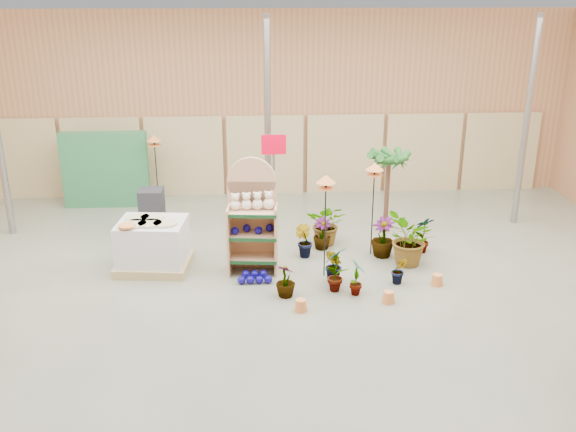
# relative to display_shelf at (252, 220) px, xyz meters

# --- Properties ---
(room) EXTENTS (15.20, 12.10, 4.70)m
(room) POSITION_rel_display_shelf_xyz_m (0.36, -0.48, 1.24)
(room) COLOR #5F6151
(room) RESTS_ON ground
(display_shelf) EXTENTS (0.94, 0.65, 2.14)m
(display_shelf) POSITION_rel_display_shelf_xyz_m (0.00, 0.00, 0.00)
(display_shelf) COLOR tan
(display_shelf) RESTS_ON ground
(teddy_bears) EXTENTS (0.79, 0.21, 0.34)m
(teddy_bears) POSITION_rel_display_shelf_xyz_m (0.03, -0.10, 0.38)
(teddy_bears) COLOR beige
(teddy_bears) RESTS_ON display_shelf
(gazing_balls_shelf) EXTENTS (0.79, 0.27, 0.15)m
(gazing_balls_shelf) POSITION_rel_display_shelf_xyz_m (0.00, -0.12, -0.14)
(gazing_balls_shelf) COLOR #0C066C
(gazing_balls_shelf) RESTS_ON display_shelf
(gazing_balls_floor) EXTENTS (0.63, 0.39, 0.15)m
(gazing_balls_floor) POSITION_rel_display_shelf_xyz_m (0.02, -0.55, -0.90)
(gazing_balls_floor) COLOR #0C066C
(gazing_balls_floor) RESTS_ON ground
(pallet_stack) EXTENTS (1.43, 1.24, 0.98)m
(pallet_stack) POSITION_rel_display_shelf_xyz_m (-1.86, 0.13, -0.51)
(pallet_stack) COLOR tan
(pallet_stack) RESTS_ON ground
(charcoal_planters) EXTENTS (0.50, 0.50, 1.00)m
(charcoal_planters) POSITION_rel_display_shelf_xyz_m (-2.11, 1.88, -0.48)
(charcoal_planters) COLOR black
(charcoal_planters) RESTS_ON ground
(trellis_stock) EXTENTS (2.00, 0.30, 1.80)m
(trellis_stock) POSITION_rel_display_shelf_xyz_m (-3.44, 3.81, -0.08)
(trellis_stock) COLOR #28683B
(trellis_stock) RESTS_ON ground
(offer_sign) EXTENTS (0.50, 0.08, 2.20)m
(offer_sign) POSITION_rel_display_shelf_xyz_m (0.46, 1.59, 0.59)
(offer_sign) COLOR gray
(offer_sign) RESTS_ON ground
(bird_table_front) EXTENTS (0.34, 0.34, 1.93)m
(bird_table_front) POSITION_rel_display_shelf_xyz_m (1.30, -0.38, 0.81)
(bird_table_front) COLOR black
(bird_table_front) RESTS_ON ground
(bird_table_right) EXTENTS (0.34, 0.34, 1.87)m
(bird_table_right) POSITION_rel_display_shelf_xyz_m (2.33, 0.55, 0.76)
(bird_table_right) COLOR black
(bird_table_right) RESTS_ON ground
(bird_table_back) EXTENTS (0.34, 0.34, 1.82)m
(bird_table_back) POSITION_rel_display_shelf_xyz_m (-2.19, 3.40, 0.71)
(bird_table_back) COLOR black
(bird_table_back) RESTS_ON ground
(palm) EXTENTS (0.70, 0.70, 1.90)m
(palm) POSITION_rel_display_shelf_xyz_m (2.86, 1.72, 0.66)
(palm) COLOR #4E301F
(palm) RESTS_ON ground
(potted_plant_0) EXTENTS (0.52, 0.53, 0.85)m
(potted_plant_0) POSITION_rel_display_shelf_xyz_m (1.42, -0.99, -0.55)
(potted_plant_0) COLOR #1D571D
(potted_plant_0) RESTS_ON ground
(potted_plant_1) EXTENTS (0.39, 0.44, 0.67)m
(potted_plant_1) POSITION_rel_display_shelf_xyz_m (1.44, -0.72, -0.64)
(potted_plant_1) COLOR #1D571D
(potted_plant_1) RESTS_ON ground
(potted_plant_3) EXTENTS (0.63, 0.63, 0.80)m
(potted_plant_3) POSITION_rel_display_shelf_xyz_m (2.54, 0.43, -0.58)
(potted_plant_3) COLOR #1D571D
(potted_plant_3) RESTS_ON ground
(potted_plant_4) EXTENTS (0.48, 0.39, 0.77)m
(potted_plant_4) POSITION_rel_display_shelf_xyz_m (3.38, 0.58, -0.59)
(potted_plant_4) COLOR #1D571D
(potted_plant_4) RESTS_ON ground
(potted_plant_5) EXTENTS (0.46, 0.46, 0.65)m
(potted_plant_5) POSITION_rel_display_shelf_xyz_m (0.99, 0.51, -0.65)
(potted_plant_5) COLOR #1D571D
(potted_plant_5) RESTS_ON ground
(potted_plant_6) EXTENTS (0.97, 0.90, 0.89)m
(potted_plant_6) POSITION_rel_display_shelf_xyz_m (1.53, 1.13, -0.53)
(potted_plant_6) COLOR #1D571D
(potted_plant_6) RESTS_ON ground
(potted_plant_7) EXTENTS (0.47, 0.47, 0.60)m
(potted_plant_7) POSITION_rel_display_shelf_xyz_m (0.54, -1.16, -0.68)
(potted_plant_7) COLOR #1D571D
(potted_plant_7) RESTS_ON ground
(potted_plant_8) EXTENTS (0.26, 0.37, 0.70)m
(potted_plant_8) POSITION_rel_display_shelf_xyz_m (1.75, -1.19, -0.63)
(potted_plant_8) COLOR #1D571D
(potted_plant_8) RESTS_ON ground
(potted_plant_9) EXTENTS (0.30, 0.25, 0.51)m
(potted_plant_9) POSITION_rel_display_shelf_xyz_m (2.59, -0.79, -0.72)
(potted_plant_9) COLOR #1D571D
(potted_plant_9) RESTS_ON ground
(potted_plant_10) EXTENTS (1.08, 1.15, 1.05)m
(potted_plant_10) POSITION_rel_display_shelf_xyz_m (2.95, -0.03, -0.45)
(potted_plant_10) COLOR #1D571D
(potted_plant_10) RESTS_ON ground
(potted_plant_11) EXTENTS (0.42, 0.42, 0.64)m
(potted_plant_11) POSITION_rel_display_shelf_xyz_m (1.40, 0.87, -0.66)
(potted_plant_11) COLOR #1D571D
(potted_plant_11) RESTS_ON ground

